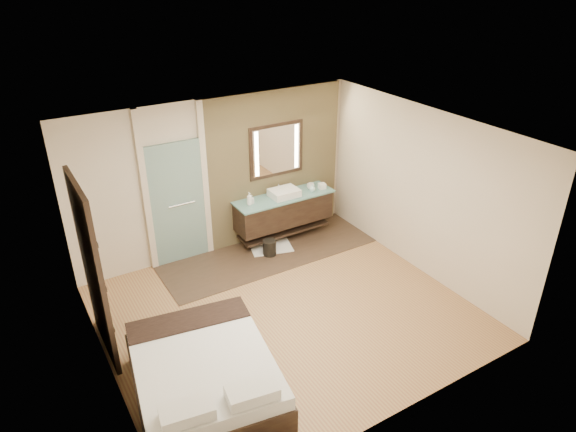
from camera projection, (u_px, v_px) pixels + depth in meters
floor at (286, 312)px, 7.53m from camera, size 5.00×5.00×0.00m
tile_strip at (269, 253)px, 9.03m from camera, size 3.80×1.30×0.01m
stone_wall at (275, 165)px, 9.11m from camera, size 2.60×0.08×2.70m
vanity at (284, 210)px, 9.24m from camera, size 1.85×0.55×0.88m
mirror_unit at (277, 150)px, 8.94m from camera, size 1.06×0.04×0.96m
frosted_door at (177, 199)px, 8.35m from camera, size 1.10×0.12×2.70m
shoji_partition at (93, 271)px, 6.32m from camera, size 0.06×1.20×2.40m
bed at (204, 377)px, 5.95m from camera, size 1.83×2.15×0.75m
bath_mat at (271, 247)px, 9.18m from camera, size 0.83×0.67×0.02m
waste_bin at (269, 248)px, 8.90m from camera, size 0.28×0.28×0.29m
tissue_box at (322, 186)px, 9.37m from camera, size 0.14×0.14×0.10m
soap_bottle_a at (249, 199)px, 8.74m from camera, size 0.09×0.09×0.22m
soap_bottle_b at (251, 199)px, 8.78m from camera, size 0.09×0.09×0.16m
soap_bottle_c at (312, 188)px, 9.25m from camera, size 0.14×0.14×0.14m
cup at (311, 186)px, 9.36m from camera, size 0.17×0.17×0.10m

